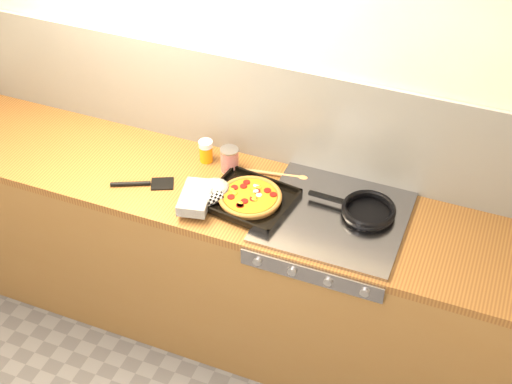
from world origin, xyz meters
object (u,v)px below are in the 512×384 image
at_px(tomato_can, 230,160).
at_px(juice_glass, 206,151).
at_px(frying_pan, 367,210).
at_px(pizza_on_tray, 236,197).

xyz_separation_m(tomato_can, juice_glass, (-0.13, 0.03, -0.00)).
height_order(frying_pan, juice_glass, juice_glass).
bearing_deg(pizza_on_tray, juice_glass, 136.79).
distance_m(pizza_on_tray, juice_glass, 0.34).
xyz_separation_m(pizza_on_tray, juice_glass, (-0.25, 0.23, 0.02)).
height_order(tomato_can, juice_glass, tomato_can).
relative_size(pizza_on_tray, juice_glass, 4.50).
xyz_separation_m(frying_pan, juice_glass, (-0.80, 0.10, 0.02)).
relative_size(pizza_on_tray, tomato_can, 4.09).
relative_size(frying_pan, tomato_can, 3.26).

